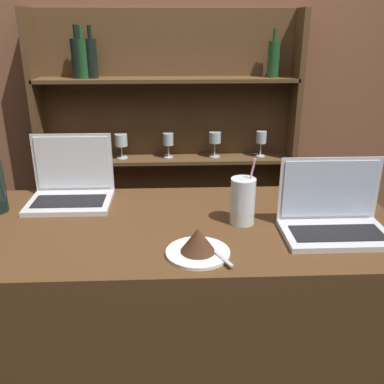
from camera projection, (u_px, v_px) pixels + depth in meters
name	position (u px, v px, depth m)	size (l,w,h in m)	color
bar_counter	(166.00, 351.00, 1.63)	(1.60, 0.67, 1.08)	#4C3019
back_wall	(166.00, 91.00, 2.43)	(7.00, 0.06, 2.70)	brown
back_shelf	(167.00, 164.00, 2.51)	(1.44, 0.18, 1.78)	brown
laptop_near	(71.00, 187.00, 1.60)	(0.30, 0.22, 0.24)	silver
laptop_far	(333.00, 217.00, 1.36)	(0.33, 0.21, 0.23)	silver
cake_plate	(198.00, 244.00, 1.23)	(0.19, 0.19, 0.08)	white
water_glass	(243.00, 201.00, 1.42)	(0.08, 0.08, 0.23)	silver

